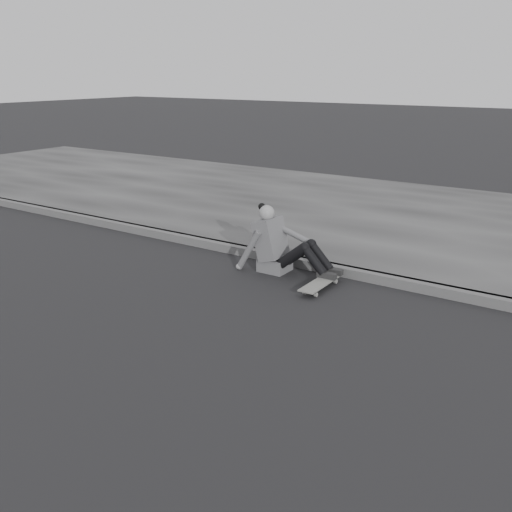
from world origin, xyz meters
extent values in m
plane|color=black|center=(0.00, 0.00, 0.00)|extent=(80.00, 80.00, 0.00)
cube|color=#4F4F4F|center=(0.00, 2.58, 0.06)|extent=(24.00, 0.16, 0.12)
cube|color=#3A3A3A|center=(0.00, 5.60, 0.06)|extent=(24.00, 6.00, 0.12)
cylinder|color=gray|center=(0.83, 1.74, 0.03)|extent=(0.03, 0.05, 0.05)
cylinder|color=gray|center=(0.98, 1.74, 0.03)|extent=(0.03, 0.05, 0.05)
cylinder|color=gray|center=(0.83, 2.26, 0.03)|extent=(0.03, 0.05, 0.05)
cylinder|color=gray|center=(0.98, 2.26, 0.03)|extent=(0.03, 0.05, 0.05)
cube|color=#2B2B2E|center=(0.90, 1.74, 0.06)|extent=(0.16, 0.04, 0.03)
cube|color=#2B2B2E|center=(0.90, 2.26, 0.06)|extent=(0.16, 0.04, 0.03)
cube|color=slate|center=(0.90, 2.00, 0.08)|extent=(0.20, 0.78, 0.02)
cube|color=#565658|center=(0.10, 2.25, 0.09)|extent=(0.36, 0.34, 0.18)
cube|color=#565658|center=(0.03, 2.25, 0.43)|extent=(0.37, 0.40, 0.57)
cube|color=#565658|center=(-0.10, 2.25, 0.55)|extent=(0.14, 0.30, 0.20)
cylinder|color=gray|center=(-0.02, 2.25, 0.67)|extent=(0.09, 0.09, 0.08)
sphere|color=gray|center=(-0.03, 2.25, 0.76)|extent=(0.20, 0.20, 0.20)
sphere|color=black|center=(-0.12, 2.27, 0.83)|extent=(0.09, 0.09, 0.09)
cylinder|color=black|center=(0.42, 2.16, 0.28)|extent=(0.43, 0.13, 0.39)
cylinder|color=black|center=(0.42, 2.34, 0.28)|extent=(0.43, 0.13, 0.39)
cylinder|color=black|center=(0.72, 2.16, 0.28)|extent=(0.35, 0.11, 0.36)
cylinder|color=black|center=(0.72, 2.34, 0.28)|extent=(0.35, 0.11, 0.36)
sphere|color=black|center=(0.58, 2.16, 0.42)|extent=(0.13, 0.13, 0.13)
sphere|color=black|center=(0.58, 2.34, 0.42)|extent=(0.13, 0.13, 0.13)
cube|color=#242424|center=(0.90, 2.16, 0.12)|extent=(0.24, 0.08, 0.07)
cube|color=#242424|center=(0.90, 2.34, 0.12)|extent=(0.24, 0.08, 0.07)
cylinder|color=#565658|center=(-0.17, 2.04, 0.29)|extent=(0.38, 0.08, 0.58)
sphere|color=gray|center=(-0.32, 2.03, 0.04)|extent=(0.08, 0.08, 0.08)
cylinder|color=#565658|center=(0.27, 2.41, 0.49)|extent=(0.48, 0.08, 0.21)
camera|label=1|loc=(3.79, -3.76, 2.50)|focal=40.00mm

